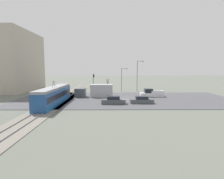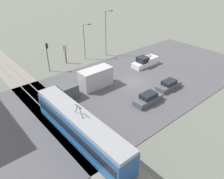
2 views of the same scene
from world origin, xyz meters
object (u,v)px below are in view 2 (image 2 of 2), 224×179
box_truck (89,81)px  sedan_car_1 (148,99)px  pickup_truck (145,62)px  traffic_light_pole (47,54)px  light_rail_tram (80,128)px  street_lamp_near_crossing (106,31)px  street_lamp_mid_block (85,39)px  street_tree (66,55)px  sedan_car_0 (169,85)px

box_truck → sedan_car_1: box_truck is taller
pickup_truck → traffic_light_pole: (9.86, 15.07, 2.63)m
box_truck → traffic_light_pole: traffic_light_pole is taller
light_rail_tram → street_lamp_near_crossing: bearing=-45.5°
street_lamp_near_crossing → street_lamp_mid_block: bearing=74.0°
box_truck → traffic_light_pole: bearing=9.2°
street_tree → street_lamp_mid_block: size_ratio=0.55×
sedan_car_0 → sedan_car_1: 5.62m
pickup_truck → street_lamp_near_crossing: size_ratio=0.60×
street_tree → street_lamp_mid_block: 5.09m
sedan_car_1 → street_lamp_mid_block: (19.82, -3.02, 3.45)m
box_truck → sedan_car_0: size_ratio=2.00×
box_truck → sedan_car_0: 12.53m
box_truck → street_tree: bearing=-12.3°
traffic_light_pole → pickup_truck: bearing=-123.2°
street_lamp_near_crossing → traffic_light_pole: bearing=88.0°
light_rail_tram → sedan_car_1: size_ratio=3.34×
sedan_car_0 → sedan_car_1: bearing=-83.9°
light_rail_tram → street_lamp_mid_block: street_lamp_mid_block is taller
box_truck → sedan_car_1: 9.54m
sedan_car_1 → traffic_light_pole: bearing=-163.4°
sedan_car_0 → street_tree: street_tree is taller
street_tree → street_lamp_near_crossing: street_lamp_near_crossing is taller
box_truck → street_tree: 11.88m
pickup_truck → sedan_car_0: size_ratio=1.24×
light_rail_tram → street_tree: light_rail_tram is taller
traffic_light_pole → street_lamp_mid_block: (0.84, -8.69, 0.71)m
traffic_light_pole → street_tree: (1.26, -4.21, -1.68)m
sedan_car_0 → box_truck: bearing=-130.0°
street_lamp_mid_block → street_tree: bearing=84.6°
box_truck → street_tree: size_ratio=2.33×
pickup_truck → sedan_car_0: 9.34m
sedan_car_0 → traffic_light_pole: 21.73m
sedan_car_1 → box_truck: bearing=-155.2°
pickup_truck → traffic_light_pole: 18.20m
light_rail_tram → street_tree: bearing=-26.1°
light_rail_tram → sedan_car_1: (0.08, -11.40, -0.98)m
sedan_car_1 → sedan_car_0: bearing=96.1°
sedan_car_1 → street_lamp_near_crossing: 20.52m
sedan_car_1 → street_lamp_near_crossing: size_ratio=0.50×
sedan_car_0 → street_lamp_mid_block: (19.22, 2.57, 3.50)m
traffic_light_pole → street_lamp_mid_block: street_lamp_mid_block is taller
pickup_truck → street_lamp_near_crossing: bearing=11.2°
street_lamp_near_crossing → sedan_car_0: bearing=173.8°
sedan_car_1 → traffic_light_pole: size_ratio=0.87×
street_lamp_mid_block → street_lamp_near_crossing: bearing=-106.0°
street_tree → street_lamp_mid_block: (-0.42, -4.48, 2.39)m
sedan_car_1 → street_lamp_near_crossing: (18.52, -7.55, 4.59)m
street_tree → street_lamp_near_crossing: bearing=-100.8°
traffic_light_pole → street_lamp_near_crossing: size_ratio=0.57×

